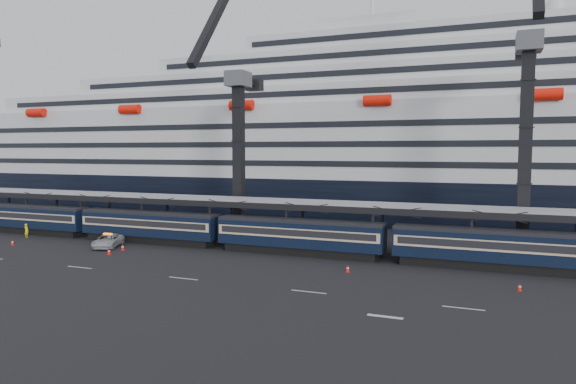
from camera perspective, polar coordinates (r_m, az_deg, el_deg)
name	(u,v)px	position (r m, az deg, el deg)	size (l,w,h in m)	color
ground	(345,282)	(45.90, 6.40, -9.96)	(260.00, 260.00, 0.00)	black
lane_markings	(436,310)	(39.56, 16.11, -12.51)	(111.00, 4.27, 0.02)	beige
train	(328,237)	(56.10, 4.48, -4.96)	(133.05, 3.00, 4.05)	black
canopy	(378,207)	(58.40, 10.02, -1.62)	(130.00, 6.25, 5.53)	gray
cruise_ship	(411,146)	(89.79, 13.47, 5.03)	(214.09, 28.84, 34.00)	black
crane_dark_near	(237,148)	(69.09, -5.66, 4.94)	(4.50, 17.75, 35.08)	#4A4D51
crane_dark_mid	(526,133)	(60.64, 24.93, 5.92)	(4.50, 18.24, 39.64)	#4A4D51
pickup_truck	(108,241)	(65.26, -19.38, -5.14)	(2.52, 5.46, 1.52)	#A6A9AD
worker	(26,231)	(76.68, -27.06, -3.83)	(0.67, 0.44, 1.84)	#F8EF0D
traffic_cone_a	(12,242)	(71.31, -28.29, -4.95)	(0.36, 0.36, 0.71)	#FF1808
traffic_cone_b	(123,247)	(62.71, -17.90, -5.85)	(0.38, 0.38, 0.76)	#FF1808
traffic_cone_c	(109,251)	(60.61, -19.28, -6.23)	(0.39, 0.39, 0.78)	#FF1808
traffic_cone_d	(348,268)	(49.59, 6.65, -8.42)	(0.37, 0.37, 0.74)	#FF1808
traffic_cone_e	(520,287)	(46.96, 24.35, -9.59)	(0.34, 0.34, 0.68)	#FF1808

